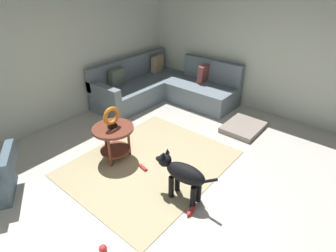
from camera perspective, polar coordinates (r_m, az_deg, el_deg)
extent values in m
cube|color=beige|center=(3.67, 2.81, -13.97)|extent=(6.00, 6.00, 0.10)
cube|color=silver|center=(5.10, -25.01, 14.40)|extent=(6.00, 0.12, 2.70)
cube|color=silver|center=(5.43, 23.11, 15.62)|extent=(0.12, 6.00, 2.70)
cube|color=tan|center=(4.06, -3.83, -7.86)|extent=(2.30, 1.90, 0.01)
cube|color=slate|center=(5.98, -5.53, 7.48)|extent=(2.20, 0.85, 0.42)
cube|color=slate|center=(6.07, -8.18, 12.10)|extent=(2.20, 0.14, 0.46)
cube|color=slate|center=(5.82, 7.21, 6.70)|extent=(0.85, 1.40, 0.42)
cube|color=slate|center=(5.95, 9.40, 11.61)|extent=(0.14, 1.40, 0.46)
cube|color=slate|center=(5.25, -13.58, 7.24)|extent=(0.16, 0.85, 0.22)
cube|color=tan|center=(6.50, -2.27, 13.01)|extent=(0.40, 0.21, 0.39)
cube|color=slate|center=(5.68, -10.81, 9.94)|extent=(0.40, 0.20, 0.39)
cube|color=#994C47|center=(5.89, 7.74, 10.95)|extent=(0.38, 0.16, 0.39)
cube|color=#4C6070|center=(3.82, -30.82, -6.08)|extent=(0.39, 0.57, 0.22)
cylinder|color=brown|center=(3.96, -11.63, -0.55)|extent=(0.60, 0.60, 0.04)
cylinder|color=brown|center=(4.16, -11.11, -4.94)|extent=(0.45, 0.45, 0.02)
cylinder|color=brown|center=(4.25, -13.13, -2.73)|extent=(0.04, 0.04, 0.50)
cylinder|color=brown|center=(3.94, -12.29, -5.52)|extent=(0.04, 0.04, 0.50)
cylinder|color=brown|center=(4.13, -8.31, -3.25)|extent=(0.04, 0.04, 0.50)
cube|color=black|center=(3.94, -11.69, 0.01)|extent=(0.12, 0.08, 0.05)
torus|color=orange|center=(3.86, -11.94, 2.10)|extent=(0.28, 0.06, 0.28)
cube|color=gray|center=(5.06, 15.79, -0.14)|extent=(0.80, 0.60, 0.09)
cylinder|color=black|center=(3.43, 0.69, -12.84)|extent=(0.07, 0.07, 0.32)
cylinder|color=black|center=(3.52, 1.98, -11.55)|extent=(0.07, 0.07, 0.32)
cylinder|color=black|center=(3.32, 5.33, -14.86)|extent=(0.07, 0.07, 0.32)
cylinder|color=black|center=(3.41, 6.53, -13.45)|extent=(0.07, 0.07, 0.32)
ellipsoid|color=black|center=(3.25, 3.73, -10.03)|extent=(0.27, 0.54, 0.24)
sphere|color=black|center=(3.34, -0.68, -7.24)|extent=(0.17, 0.17, 0.17)
ellipsoid|color=black|center=(3.38, -1.75, -7.06)|extent=(0.08, 0.13, 0.07)
cone|color=black|center=(3.23, -1.01, -6.08)|extent=(0.06, 0.06, 0.07)
cone|color=black|center=(3.29, -0.10, -5.31)|extent=(0.06, 0.06, 0.07)
cylinder|color=black|center=(3.13, 8.73, -11.44)|extent=(0.05, 0.20, 0.16)
sphere|color=red|center=(3.08, -13.67, -23.98)|extent=(0.09, 0.09, 0.09)
cylinder|color=red|center=(3.96, -5.34, -8.76)|extent=(0.08, 0.17, 0.05)
ellipsoid|color=red|center=(3.35, 4.90, -17.51)|extent=(0.19, 0.08, 0.06)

